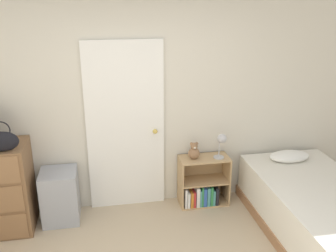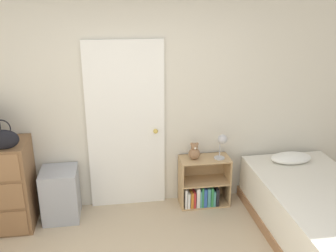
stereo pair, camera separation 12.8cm
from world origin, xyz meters
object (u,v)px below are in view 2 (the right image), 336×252
at_px(handbag, 3,139).
at_px(storage_bin, 61,194).
at_px(bookshelf, 202,187).
at_px(desk_lamp, 222,142).
at_px(bed, 318,213).
at_px(teddy_bear, 194,152).

relative_size(handbag, storage_bin, 0.52).
xyz_separation_m(bookshelf, desk_lamp, (0.21, -0.04, 0.61)).
xyz_separation_m(handbag, bed, (3.19, -0.55, -0.82)).
height_order(storage_bin, desk_lamp, desk_lamp).
bearing_deg(bed, teddy_bear, 144.51).
bearing_deg(storage_bin, teddy_bear, 1.91).
bearing_deg(bookshelf, teddy_bear, 177.34).
bearing_deg(desk_lamp, storage_bin, -179.77).
distance_m(teddy_bear, bed, 1.49).
distance_m(bookshelf, bed, 1.34).
height_order(storage_bin, bed, bed).
bearing_deg(handbag, teddy_bear, 8.02).
bearing_deg(storage_bin, desk_lamp, 0.23).
height_order(desk_lamp, bed, desk_lamp).
relative_size(handbag, desk_lamp, 1.03).
bearing_deg(storage_bin, bookshelf, 1.61).
bearing_deg(bed, desk_lamp, 137.10).
xyz_separation_m(handbag, storage_bin, (0.46, 0.23, -0.80)).
height_order(handbag, teddy_bear, handbag).
distance_m(storage_bin, bookshelf, 1.68).
bearing_deg(desk_lamp, handbag, -174.14).
height_order(teddy_bear, desk_lamp, desk_lamp).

